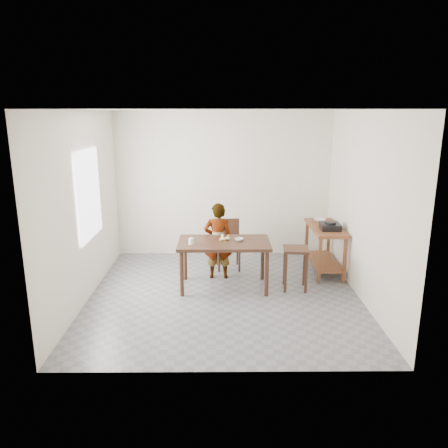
{
  "coord_description": "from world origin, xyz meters",
  "views": [
    {
      "loc": [
        -0.05,
        -6.09,
        2.68
      ],
      "look_at": [
        0.0,
        0.4,
        1.0
      ],
      "focal_mm": 35.0,
      "sensor_mm": 36.0,
      "label": 1
    }
  ],
  "objects_px": {
    "dining_table": "(224,265)",
    "child": "(218,241)",
    "stool": "(295,269)",
    "prep_counter": "(324,249)",
    "dining_chair": "(228,245)"
  },
  "relations": [
    {
      "from": "dining_table",
      "to": "prep_counter",
      "type": "relative_size",
      "value": 1.17
    },
    {
      "from": "dining_chair",
      "to": "child",
      "type": "bearing_deg",
      "value": -116.22
    },
    {
      "from": "stool",
      "to": "dining_table",
      "type": "bearing_deg",
      "value": 176.45
    },
    {
      "from": "child",
      "to": "dining_chair",
      "type": "bearing_deg",
      "value": -111.99
    },
    {
      "from": "prep_counter",
      "to": "stool",
      "type": "bearing_deg",
      "value": -129.08
    },
    {
      "from": "prep_counter",
      "to": "child",
      "type": "height_order",
      "value": "child"
    },
    {
      "from": "prep_counter",
      "to": "child",
      "type": "distance_m",
      "value": 1.85
    },
    {
      "from": "dining_table",
      "to": "dining_chair",
      "type": "bearing_deg",
      "value": 84.5
    },
    {
      "from": "dining_table",
      "to": "stool",
      "type": "height_order",
      "value": "dining_table"
    },
    {
      "from": "dining_table",
      "to": "child",
      "type": "height_order",
      "value": "child"
    },
    {
      "from": "dining_table",
      "to": "child",
      "type": "relative_size",
      "value": 1.11
    },
    {
      "from": "stool",
      "to": "child",
      "type": "bearing_deg",
      "value": 157.71
    },
    {
      "from": "dining_chair",
      "to": "prep_counter",
      "type": "bearing_deg",
      "value": -9.31
    },
    {
      "from": "dining_chair",
      "to": "stool",
      "type": "xyz_separation_m",
      "value": [
        1.01,
        -0.92,
        -0.09
      ]
    },
    {
      "from": "child",
      "to": "dining_chair",
      "type": "xyz_separation_m",
      "value": [
        0.18,
        0.43,
        -0.21
      ]
    }
  ]
}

